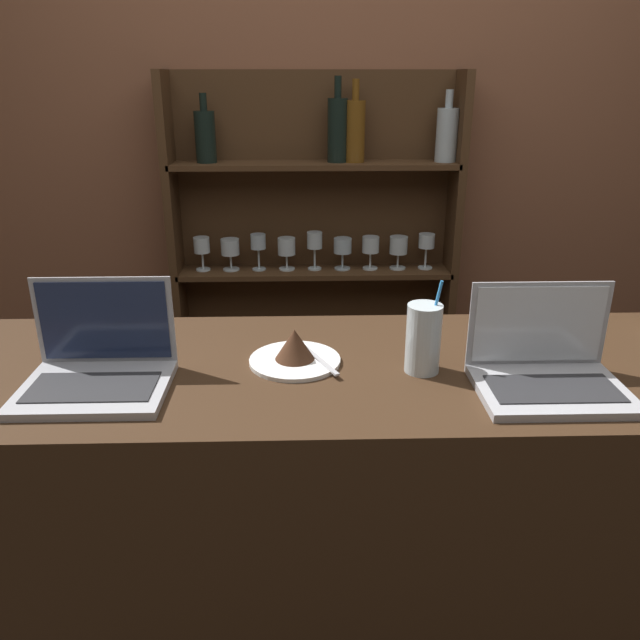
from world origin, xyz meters
The scene contains 7 objects.
bar_counter centered at (0.00, 0.32, 0.50)m, with size 2.18×0.64×1.00m.
back_wall centered at (0.00, 1.49, 1.35)m, with size 7.00×0.06×2.70m.
back_shelf centered at (-0.10, 1.41, 0.89)m, with size 1.10×0.18×1.65m.
laptop_near centered at (-0.59, 0.24, 1.05)m, with size 0.31×0.24×0.22m.
laptop_far centered at (0.37, 0.20, 1.05)m, with size 0.31×0.23×0.21m.
cake_plate centered at (-0.17, 0.33, 1.03)m, with size 0.21×0.21×0.08m.
water_glass centered at (0.12, 0.28, 1.08)m, with size 0.08×0.08×0.21m.
Camera 1 is at (-0.15, -0.99, 1.63)m, focal length 35.00 mm.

